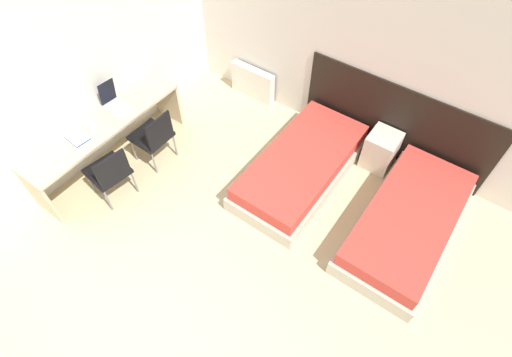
{
  "coord_description": "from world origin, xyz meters",
  "views": [
    {
      "loc": [
        1.69,
        -0.15,
        4.22
      ],
      "look_at": [
        0.0,
        2.2,
        0.55
      ],
      "focal_mm": 28.0,
      "sensor_mm": 36.0,
      "label": 1
    }
  ],
  "objects": [
    {
      "name": "chair_near_laptop",
      "position": [
        -1.54,
        2.04,
        0.48
      ],
      "size": [
        0.46,
        0.46,
        0.84
      ],
      "rotation": [
        0.0,
        0.0,
        -0.01
      ],
      "color": "black",
      "rests_on": "ground_plane"
    },
    {
      "name": "bed_near_door",
      "position": [
        1.67,
        2.92,
        0.2
      ],
      "size": [
        0.99,
        2.04,
        0.42
      ],
      "color": "beige",
      "rests_on": "ground_plane"
    },
    {
      "name": "bed_near_window",
      "position": [
        0.21,
        2.92,
        0.2
      ],
      "size": [
        0.99,
        2.04,
        0.42
      ],
      "color": "beige",
      "rests_on": "ground_plane"
    },
    {
      "name": "mug",
      "position": [
        -1.99,
        1.54,
        0.78
      ],
      "size": [
        0.08,
        0.08,
        0.09
      ],
      "color": "white",
      "rests_on": "desk"
    },
    {
      "name": "nightstand",
      "position": [
        0.94,
        3.74,
        0.27
      ],
      "size": [
        0.38,
        0.41,
        0.53
      ],
      "color": "beige",
      "rests_on": "ground_plane"
    },
    {
      "name": "wall_back",
      "position": [
        0.0,
        4.02,
        1.35
      ],
      "size": [
        5.57,
        0.05,
        2.7
      ],
      "color": "silver",
      "rests_on": "ground_plane"
    },
    {
      "name": "radiator",
      "position": [
        -1.29,
        3.9,
        0.26
      ],
      "size": [
        0.74,
        0.12,
        0.52
      ],
      "color": "silver",
      "rests_on": "ground_plane"
    },
    {
      "name": "open_notebook",
      "position": [
        -2.03,
        1.32,
        0.74
      ],
      "size": [
        0.29,
        0.22,
        0.02
      ],
      "rotation": [
        0.0,
        0.0,
        -0.08
      ],
      "color": "#1E4793",
      "rests_on": "desk"
    },
    {
      "name": "headboard_panel",
      "position": [
        0.94,
        3.98,
        0.57
      ],
      "size": [
        2.56,
        0.03,
        1.14
      ],
      "color": "black",
      "rests_on": "ground_plane"
    },
    {
      "name": "ground_plane",
      "position": [
        0.0,
        0.0,
        0.0
      ],
      "size": [
        20.0,
        20.0,
        0.0
      ],
      "primitive_type": "plane",
      "color": "beige"
    },
    {
      "name": "desk",
      "position": [
        -2.01,
        1.67,
        0.58
      ],
      "size": [
        0.56,
        2.21,
        0.74
      ],
      "color": "#C6B28E",
      "rests_on": "ground_plane"
    },
    {
      "name": "wall_left",
      "position": [
        -2.31,
        2.0,
        1.35
      ],
      "size": [
        0.05,
        4.99,
        2.7
      ],
      "color": "silver",
      "rests_on": "ground_plane"
    },
    {
      "name": "chair_near_notebook",
      "position": [
        -1.54,
        1.29,
        0.48
      ],
      "size": [
        0.52,
        0.52,
        0.84
      ],
      "rotation": [
        0.0,
        0.0,
        -0.14
      ],
      "color": "black",
      "rests_on": "ground_plane"
    },
    {
      "name": "laptop",
      "position": [
        -2.09,
        1.98,
        0.81
      ],
      "size": [
        0.37,
        0.26,
        0.36
      ],
      "rotation": [
        0.0,
        0.0,
        -0.08
      ],
      "color": "silver",
      "rests_on": "desk"
    }
  ]
}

